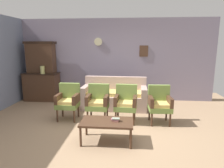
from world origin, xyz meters
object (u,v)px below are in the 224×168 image
object	(u,v)px
side_cabinet	(42,87)
armchair_near_couch_end	(160,103)
coffee_table	(107,123)
vase_on_cabinet	(42,70)
book_stack_on_table	(116,120)
armchair_row_middle	(98,101)
floral_couch	(115,97)
armchair_by_doorway	(126,102)
armchair_near_cabinet	(68,100)

from	to	relation	value
side_cabinet	armchair_near_couch_end	xyz separation A→B (m)	(3.67, -1.65, 0.03)
coffee_table	vase_on_cabinet	bearing A→B (deg)	133.31
book_stack_on_table	coffee_table	bearing A→B (deg)	-176.63
armchair_row_middle	armchair_near_couch_end	bearing A→B (deg)	-0.19
armchair_row_middle	floral_couch	bearing A→B (deg)	72.80
side_cabinet	book_stack_on_table	size ratio (longest dim) A/B	7.18
floral_couch	book_stack_on_table	bearing A→B (deg)	-84.79
coffee_table	book_stack_on_table	distance (m)	0.19
armchair_by_doorway	coffee_table	distance (m)	1.13
side_cabinet	armchair_by_doorway	world-z (taller)	side_cabinet
armchair_near_cabinet	side_cabinet	bearing A→B (deg)	131.39
vase_on_cabinet	floral_couch	size ratio (longest dim) A/B	0.13
coffee_table	armchair_by_doorway	bearing A→B (deg)	72.54
floral_couch	armchair_by_doorway	world-z (taller)	same
armchair_by_doorway	coffee_table	size ratio (longest dim) A/B	0.90
armchair_near_couch_end	floral_couch	bearing A→B (deg)	137.80
floral_couch	armchair_near_cabinet	distance (m)	1.50
armchair_near_cabinet	armchair_row_middle	bearing A→B (deg)	-2.01
vase_on_cabinet	armchair_row_middle	bearing A→B (deg)	-35.74
floral_couch	armchair_near_cabinet	world-z (taller)	same
armchair_near_couch_end	armchair_near_cabinet	bearing A→B (deg)	179.19
armchair_near_cabinet	armchair_row_middle	size ratio (longest dim) A/B	1.00
coffee_table	armchair_near_cabinet	bearing A→B (deg)	135.31
floral_couch	armchair_by_doorway	bearing A→B (deg)	-71.04
side_cabinet	book_stack_on_table	xyz separation A→B (m)	(2.70, -2.70, -0.01)
armchair_row_middle	coffee_table	bearing A→B (deg)	-71.94
armchair_near_cabinet	armchair_near_couch_end	bearing A→B (deg)	-0.81
armchair_by_doorway	book_stack_on_table	world-z (taller)	armchair_by_doorway
armchair_row_middle	book_stack_on_table	distance (m)	1.18
vase_on_cabinet	coffee_table	xyz separation A→B (m)	(2.40, -2.54, -0.68)
armchair_by_doorway	armchair_row_middle	bearing A→B (deg)	-179.73
vase_on_cabinet	armchair_by_doorway	size ratio (longest dim) A/B	0.28
vase_on_cabinet	armchair_row_middle	xyz separation A→B (m)	(2.05, -1.47, -0.56)
side_cabinet	coffee_table	bearing A→B (deg)	-46.97
floral_couch	armchair_row_middle	xyz separation A→B (m)	(-0.33, -1.05, 0.17)
armchair_by_doorway	floral_couch	bearing A→B (deg)	108.96
floral_couch	armchair_near_couch_end	bearing A→B (deg)	-42.20
side_cabinet	coffee_table	size ratio (longest dim) A/B	1.16
vase_on_cabinet	side_cabinet	bearing A→B (deg)	128.57
armchair_by_doorway	side_cabinet	bearing A→B (deg)	150.23
vase_on_cabinet	floral_couch	bearing A→B (deg)	-10.11
armchair_near_cabinet	coffee_table	bearing A→B (deg)	-44.69
coffee_table	book_stack_on_table	bearing A→B (deg)	3.37
floral_couch	coffee_table	bearing A→B (deg)	-89.38
armchair_near_couch_end	book_stack_on_table	bearing A→B (deg)	-132.72
vase_on_cabinet	armchair_near_couch_end	world-z (taller)	vase_on_cabinet
coffee_table	armchair_near_couch_end	bearing A→B (deg)	42.96
armchair_by_doorway	armchair_near_couch_end	xyz separation A→B (m)	(0.80, -0.01, 0.00)
book_stack_on_table	armchair_near_couch_end	bearing A→B (deg)	47.28
armchair_row_middle	armchair_near_cabinet	bearing A→B (deg)	177.99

